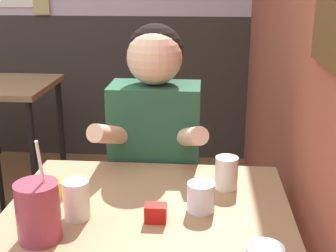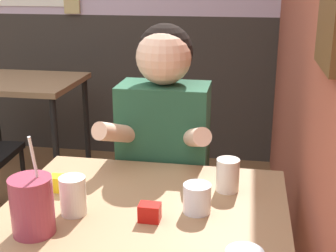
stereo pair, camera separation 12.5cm
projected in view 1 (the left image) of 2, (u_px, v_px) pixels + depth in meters
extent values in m
cube|color=brown|center=(329.00, 24.00, 1.18)|extent=(0.02, 0.27, 0.21)
cube|color=#332D28|center=(91.00, 87.00, 3.66)|extent=(5.42, 0.06, 1.10)
cube|color=#93704C|center=(146.00, 221.00, 1.34)|extent=(0.84, 0.77, 0.04)
cylinder|color=black|center=(33.00, 157.00, 2.80)|extent=(0.04, 0.04, 0.70)
cylinder|color=black|center=(61.00, 128.00, 3.33)|extent=(0.04, 0.04, 0.70)
cylinder|color=black|center=(1.00, 187.00, 2.73)|extent=(0.03, 0.03, 0.41)
cube|color=#235138|center=(155.00, 153.00, 1.82)|extent=(0.34, 0.20, 0.55)
sphere|color=black|center=(155.00, 52.00, 1.73)|extent=(0.21, 0.21, 0.21)
sphere|color=beige|center=(155.00, 57.00, 1.71)|extent=(0.21, 0.21, 0.21)
cylinder|color=beige|center=(113.00, 135.00, 1.66)|extent=(0.14, 0.27, 0.15)
cylinder|color=beige|center=(189.00, 137.00, 1.64)|extent=(0.14, 0.27, 0.15)
cylinder|color=#99384C|center=(38.00, 212.00, 1.19)|extent=(0.11, 0.11, 0.16)
cylinder|color=white|center=(41.00, 165.00, 1.15)|extent=(0.01, 0.04, 0.14)
cylinder|color=silver|center=(201.00, 197.00, 1.35)|extent=(0.08, 0.08, 0.09)
cylinder|color=silver|center=(76.00, 200.00, 1.30)|extent=(0.08, 0.08, 0.11)
cylinder|color=silver|center=(226.00, 173.00, 1.49)|extent=(0.07, 0.07, 0.11)
cube|color=#B7140F|center=(156.00, 213.00, 1.29)|extent=(0.06, 0.04, 0.05)
cube|color=yellow|center=(57.00, 188.00, 1.45)|extent=(0.06, 0.04, 0.05)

